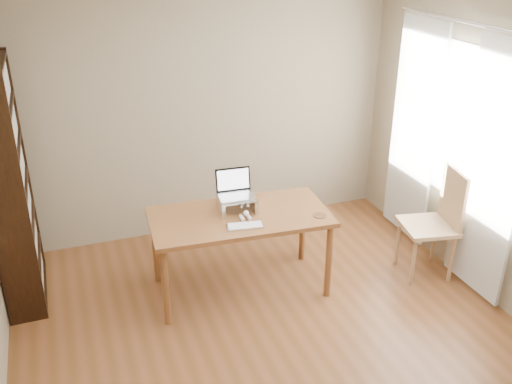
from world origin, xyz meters
name	(u,v)px	position (x,y,z in m)	size (l,w,h in m)	color
room	(292,203)	(0.03, 0.01, 1.30)	(4.04, 4.54, 2.64)	brown
bookshelf	(9,187)	(-1.83, 1.55, 1.05)	(0.30, 0.90, 2.10)	black
curtains	(449,148)	(1.92, 0.80, 1.17)	(0.03, 1.90, 2.25)	white
desk	(240,224)	(-0.02, 0.97, 0.66)	(1.59, 0.87, 0.75)	brown
laptop_stand	(237,202)	(-0.02, 1.05, 0.83)	(0.32, 0.25, 0.13)	silver
laptop	(235,189)	(-0.02, 1.11, 0.94)	(0.32, 0.27, 0.22)	silver
keyboard	(245,226)	(-0.05, 0.75, 0.76)	(0.32, 0.18, 0.02)	silver
coaster	(320,215)	(0.61, 0.72, 0.75)	(0.11, 0.11, 0.01)	#5A2F1E
cat	(238,202)	(0.00, 1.09, 0.81)	(0.24, 0.48, 0.15)	#403832
chair	(436,218)	(1.76, 0.64, 0.56)	(0.54, 0.54, 1.04)	tan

